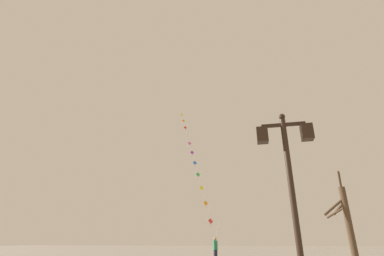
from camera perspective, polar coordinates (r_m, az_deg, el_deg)
The scene contains 4 objects.
twin_lantern_lamp_post at distance 7.24m, azimuth 19.16°, elevation -7.27°, with size 1.37×0.28×4.55m.
kite_train at distance 32.14m, azimuth 0.29°, elevation -6.10°, with size 7.18×15.38×19.58m.
kite_flyer at distance 20.85m, azimuth 4.81°, elevation -23.58°, with size 0.36×0.62×1.71m.
bare_tree at distance 16.19m, azimuth 29.31°, elevation -16.85°, with size 1.39×1.14×4.84m.
Camera 1 is at (1.34, -0.00, 1.45)m, focal length 26.02 mm.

